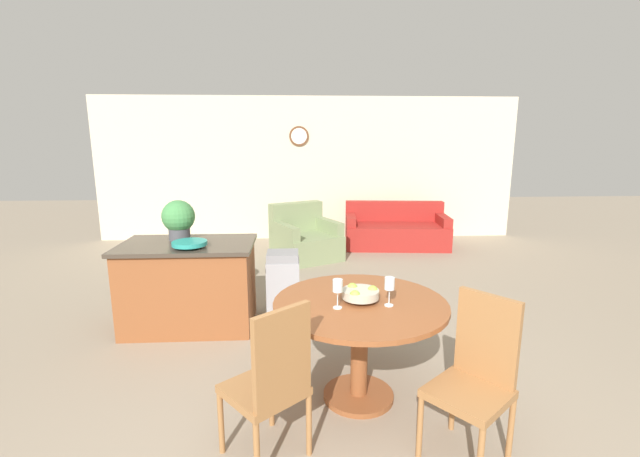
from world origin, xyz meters
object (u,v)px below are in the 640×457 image
at_px(trash_bin, 283,286).
at_px(couch, 396,231).
at_px(dining_table, 360,324).
at_px(armchair, 305,240).
at_px(fruit_bowl, 360,293).
at_px(wine_glass_right, 390,285).
at_px(potted_plant, 179,219).
at_px(dining_chair_near_right, 476,373).
at_px(teal_bowl, 190,243).
at_px(wine_glass_left, 338,287).
at_px(dining_chair_near_left, 272,379).
at_px(kitchen_island, 190,285).

height_order(trash_bin, couch, couch).
bearing_deg(dining_table, trash_bin, 111.71).
relative_size(trash_bin, armchair, 0.59).
xyz_separation_m(fruit_bowl, wine_glass_right, (0.19, -0.09, 0.09)).
xyz_separation_m(wine_glass_right, potted_plant, (-1.86, 1.62, 0.19)).
bearing_deg(dining_chair_near_right, wine_glass_right, -0.39).
xyz_separation_m(teal_bowl, trash_bin, (0.88, 0.33, -0.56)).
bearing_deg(couch, teal_bowl, -124.54).
height_order(wine_glass_left, couch, wine_glass_left).
distance_m(dining_table, trash_bin, 1.65).
distance_m(dining_chair_near_left, fruit_bowl, 0.91).
height_order(dining_chair_near_left, teal_bowl, dining_chair_near_left).
xyz_separation_m(dining_chair_near_left, kitchen_island, (-0.95, 1.98, -0.10)).
height_order(dining_chair_near_right, trash_bin, dining_chair_near_right).
bearing_deg(couch, dining_chair_near_right, -92.88).
distance_m(fruit_bowl, wine_glass_right, 0.23).
xyz_separation_m(wine_glass_right, kitchen_island, (-1.75, 1.46, -0.48)).
relative_size(fruit_bowl, trash_bin, 0.36).
bearing_deg(potted_plant, couch, 45.46).
bearing_deg(dining_table, dining_chair_near_left, -134.76).
distance_m(dining_chair_near_right, kitchen_island, 2.94).
bearing_deg(teal_bowl, potted_plant, 117.79).
height_order(wine_glass_right, teal_bowl, wine_glass_right).
xyz_separation_m(dining_chair_near_left, couch, (1.95, 5.20, -0.27)).
height_order(dining_table, armchair, armchair).
bearing_deg(fruit_bowl, kitchen_island, 138.73).
relative_size(dining_chair_near_right, trash_bin, 1.37).
xyz_separation_m(wine_glass_left, armchair, (-0.14, 4.03, -0.63)).
height_order(dining_chair_near_left, armchair, dining_chair_near_left).
distance_m(dining_table, armchair, 3.94).
height_order(dining_table, dining_chair_near_right, dining_chair_near_right).
distance_m(kitchen_island, teal_bowl, 0.52).
distance_m(wine_glass_right, kitchen_island, 2.32).
height_order(wine_glass_left, armchair, wine_glass_left).
height_order(dining_table, wine_glass_left, wine_glass_left).
height_order(kitchen_island, teal_bowl, teal_bowl).
xyz_separation_m(potted_plant, couch, (3.01, 3.06, -0.84)).
relative_size(wine_glass_left, couch, 0.11).
relative_size(kitchen_island, potted_plant, 3.22).
relative_size(kitchen_island, couch, 0.71).
distance_m(wine_glass_left, potted_plant, 2.23).
bearing_deg(teal_bowl, fruit_bowl, -38.45).
relative_size(dining_chair_near_right, teal_bowl, 3.04).
height_order(dining_chair_near_right, wine_glass_left, dining_chair_near_right).
bearing_deg(teal_bowl, wine_glass_left, -44.65).
bearing_deg(wine_glass_right, kitchen_island, 140.14).
height_order(wine_glass_right, armchair, wine_glass_right).
bearing_deg(trash_bin, potted_plant, 179.17).
distance_m(wine_glass_left, armchair, 4.08).
bearing_deg(wine_glass_left, couch, 72.09).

